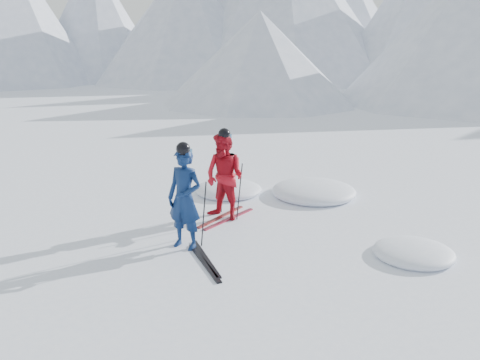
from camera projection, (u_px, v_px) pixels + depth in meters
The scene contains 12 objects.
ground at pixel (294, 259), 9.28m from camera, with size 160.00×160.00×0.00m, color white.
skier_blue at pixel (185, 199), 9.54m from camera, with size 0.71×0.47×1.96m, color #0D224E.
skier_red at pixel (225, 177), 11.10m from camera, with size 0.94×0.73×1.93m, color #B20E1A.
pole_blue_left at pixel (179, 210), 9.92m from camera, with size 0.02×0.02×1.30m, color black.
pole_blue_right at pixel (204, 214), 9.67m from camera, with size 0.02×0.02×1.30m, color black.
pole_red_left at pixel (222, 186), 11.55m from camera, with size 0.02×0.02×1.29m, color black.
pole_red_right at pixel (240, 192), 11.12m from camera, with size 0.02×0.02×1.29m, color black.
ski_worn_left at pixel (221, 217), 11.43m from camera, with size 0.09×1.70×0.03m, color black.
ski_worn_right at pixel (229, 219), 11.28m from camera, with size 0.09×1.70×0.03m, color black.
ski_loose_a at pixel (206, 258), 9.27m from camera, with size 0.09×1.70×0.03m, color black.
ski_loose_b at pixel (204, 262), 9.09m from camera, with size 0.09×1.70×0.03m, color black.
snow_lumps at pixel (301, 202), 12.46m from camera, with size 6.86×3.98×0.47m.
Camera 1 is at (4.54, -7.32, 3.88)m, focal length 38.00 mm.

